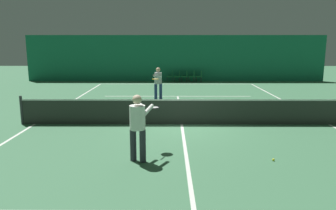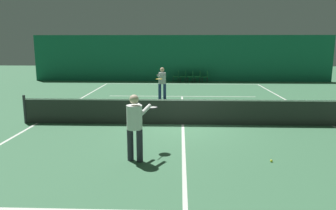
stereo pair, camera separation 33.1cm
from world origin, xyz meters
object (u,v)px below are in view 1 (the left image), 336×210
object	(u,v)px
tennis_net	(182,111)
courtside_chair_0	(171,76)
courtside_chair_1	(178,76)
player_near	(138,123)
courtside_chair_3	(192,76)
courtside_chair_4	(200,76)
player_far	(158,81)
courtside_chair_2	(185,76)
tennis_ball	(273,160)

from	to	relation	value
tennis_net	courtside_chair_0	world-z (taller)	tennis_net
courtside_chair_0	courtside_chair_1	world-z (taller)	same
player_near	courtside_chair_3	xyz separation A→B (m)	(2.53, 16.91, -0.53)
tennis_net	courtside_chair_1	distance (m)	13.11
player_near	courtside_chair_4	bearing A→B (deg)	10.69
player_far	courtside_chair_2	xyz separation A→B (m)	(1.80, 7.71, -0.50)
tennis_net	tennis_ball	distance (m)	4.44
tennis_ball	courtside_chair_2	bearing A→B (deg)	95.10
courtside_chair_0	courtside_chair_1	distance (m)	0.56
courtside_chair_4	tennis_ball	xyz separation A→B (m)	(0.40, -16.91, -0.45)
player_near	courtside_chair_4	size ratio (longest dim) A/B	2.07
courtside_chair_4	tennis_ball	size ratio (longest dim) A/B	12.73
courtside_chair_3	courtside_chair_4	size ratio (longest dim) A/B	1.00
player_far	courtside_chair_4	bearing A→B (deg)	165.32
tennis_net	player_near	xyz separation A→B (m)	(-1.24, -3.80, 0.50)
courtside_chair_1	tennis_net	bearing A→B (deg)	-0.75
tennis_net	player_far	distance (m)	5.52
courtside_chair_1	courtside_chair_4	xyz separation A→B (m)	(1.67, 0.00, 0.00)
courtside_chair_0	courtside_chair_4	bearing A→B (deg)	90.00
player_near	courtside_chair_0	world-z (taller)	player_near
courtside_chair_1	courtside_chair_4	world-z (taller)	same
courtside_chair_4	tennis_ball	distance (m)	16.92
tennis_net	courtside_chair_3	world-z (taller)	tennis_net
courtside_chair_4	courtside_chair_1	bearing A→B (deg)	-90.00
courtside_chair_2	courtside_chair_4	distance (m)	1.11
player_near	player_far	size ratio (longest dim) A/B	1.02
tennis_net	player_near	world-z (taller)	player_near
courtside_chair_3	tennis_ball	world-z (taller)	courtside_chair_3
courtside_chair_2	courtside_chair_4	size ratio (longest dim) A/B	1.00
tennis_net	player_far	xyz separation A→B (m)	(-1.07, 5.40, 0.48)
player_far	courtside_chair_1	bearing A→B (deg)	176.83
courtside_chair_0	courtside_chair_4	xyz separation A→B (m)	(2.22, 0.00, 0.00)
courtside_chair_1	tennis_ball	world-z (taller)	courtside_chair_1
player_far	courtside_chair_1	xyz separation A→B (m)	(1.24, 7.71, -0.50)
player_far	courtside_chair_0	size ratio (longest dim) A/B	2.02
player_far	courtside_chair_1	distance (m)	7.83
courtside_chair_2	courtside_chair_4	world-z (taller)	same
player_near	player_far	bearing A→B (deg)	19.94
courtside_chair_0	courtside_chair_2	xyz separation A→B (m)	(1.11, 0.00, 0.00)
courtside_chair_1	courtside_chair_2	distance (m)	0.56
player_near	player_far	distance (m)	9.20
courtside_chair_1	tennis_ball	bearing A→B (deg)	6.96
courtside_chair_3	tennis_ball	bearing A→B (deg)	3.23
player_near	player_far	world-z (taller)	player_near
player_near	courtside_chair_2	world-z (taller)	player_near
courtside_chair_0	tennis_net	bearing A→B (deg)	1.67
player_far	courtside_chair_2	size ratio (longest dim) A/B	2.02
player_near	courtside_chair_3	bearing A→B (deg)	12.52
courtside_chair_2	courtside_chair_3	bearing A→B (deg)	90.00
tennis_net	courtside_chair_2	world-z (taller)	tennis_net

